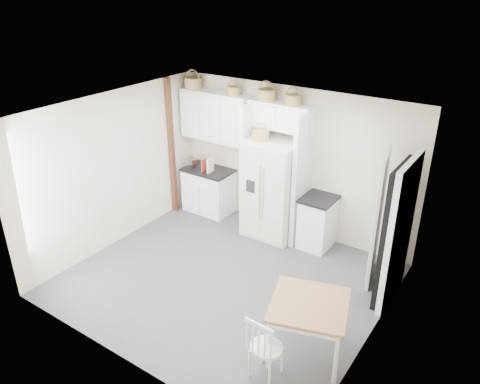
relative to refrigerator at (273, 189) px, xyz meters
The scene contains 27 objects.
floor 1.85m from the refrigerator, 84.73° to the right, with size 4.50×4.50×0.00m, color #545454.
ceiling 2.37m from the refrigerator, 84.73° to the right, with size 4.50×4.50×0.00m, color white.
wall_back 0.58m from the refrigerator, 68.14° to the left, with size 4.50×4.50×0.00m, color beige.
wall_left 2.69m from the refrigerator, 142.25° to the right, with size 4.00×4.00×0.00m, color beige.
wall_right 2.93m from the refrigerator, 34.12° to the right, with size 4.00×4.00×0.00m, color beige.
refrigerator is the anchor object (origin of this frame).
base_cab_left 1.54m from the refrigerator, behind, with size 0.91×0.57×0.84m, color white.
base_cab_right 0.96m from the refrigerator, ahead, with size 0.49×0.59×0.87m, color white.
dining_table 2.98m from the refrigerator, 50.92° to the right, with size 0.89×0.89×0.75m, color olive.
windsor_chair 3.32m from the refrigerator, 60.46° to the right, with size 0.39×0.36×0.80m, color white.
counter_left 1.47m from the refrigerator, behind, with size 0.94×0.61×0.04m, color black.
counter_right 0.85m from the refrigerator, ahead, with size 0.53×0.63×0.04m, color black.
toaster 1.83m from the refrigerator, behind, with size 0.24×0.14×0.17m, color silver.
cookbook_red 1.50m from the refrigerator, behind, with size 0.03×0.14×0.22m, color maroon.
cookbook_cream 1.36m from the refrigerator, behind, with size 0.04×0.18×0.27m, color silver.
basket_upper_a 2.44m from the refrigerator, behind, with size 0.33×0.33×0.19m, color brown.
basket_upper_c 1.83m from the refrigerator, 167.97° to the left, with size 0.25×0.25×0.14m, color brown.
basket_bridge_a 1.60m from the refrigerator, 145.18° to the left, with size 0.32×0.32×0.18m, color brown.
basket_bridge_b 1.58m from the refrigerator, 45.54° to the left, with size 0.27×0.27×0.16m, color brown.
basket_fridge_a 0.98m from the refrigerator, 154.22° to the right, with size 0.29×0.29×0.16m, color brown.
upper_cabinet 1.71m from the refrigerator, behind, with size 1.40×0.34×0.90m, color white.
bridge_cabinet 1.26m from the refrigerator, 90.00° to the left, with size 1.12×0.34×0.45m, color white.
fridge_panel_left 0.58m from the refrigerator, behind, with size 0.08×0.60×2.30m, color white.
fridge_panel_right 0.58m from the refrigerator, ahead, with size 0.08×0.60×2.30m, color white.
trim_post 2.11m from the refrigerator, behind, with size 0.09×0.09×2.60m, color #371913.
doorway_void 2.40m from the refrigerator, 15.16° to the right, with size 0.18×0.85×2.05m, color black.
door_slab 1.98m from the refrigerator, ahead, with size 0.80×0.04×2.05m, color white.
Camera 1 is at (3.50, -4.76, 4.27)m, focal length 35.00 mm.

